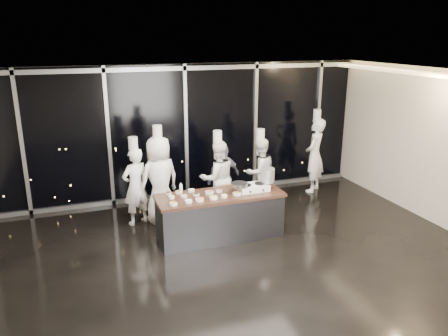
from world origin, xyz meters
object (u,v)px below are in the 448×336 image
object	(u,v)px
demo_counter	(220,216)
stove	(253,187)
chef_left	(160,179)
stock_pot	(268,175)
chef_right	(260,171)
frying_pan	(239,184)
chef_far_left	(136,185)
guest	(223,178)
chef_side	(315,155)
chef_center	(218,178)

from	to	relation	value
demo_counter	stove	bearing A→B (deg)	-1.22
chef_left	stock_pot	bearing A→B (deg)	127.88
chef_left	chef_right	distance (m)	2.39
demo_counter	stock_pot	bearing A→B (deg)	-0.11
stove	frying_pan	bearing A→B (deg)	-176.40
chef_far_left	chef_right	size ratio (longest dim) A/B	1.04
demo_counter	chef_far_left	bearing A→B (deg)	139.85
chef_far_left	chef_right	distance (m)	2.88
stove	guest	bearing A→B (deg)	95.87
stove	chef_right	size ratio (longest dim) A/B	0.33
frying_pan	stock_pot	world-z (taller)	stock_pot
demo_counter	chef_side	world-z (taller)	chef_side
stove	chef_side	size ratio (longest dim) A/B	0.29
stove	stock_pot	distance (m)	0.38
stove	chef_center	world-z (taller)	chef_center
chef_far_left	frying_pan	bearing A→B (deg)	121.10
frying_pan	chef_right	size ratio (longest dim) A/B	0.31
frying_pan	chef_side	size ratio (longest dim) A/B	0.27
stove	chef_right	xyz separation A→B (m)	(0.76, 1.39, -0.17)
chef_center	chef_right	xyz separation A→B (m)	(1.11, 0.24, -0.04)
chef_far_left	guest	xyz separation A→B (m)	(1.96, 0.07, -0.06)
chef_right	chef_far_left	bearing A→B (deg)	-10.87
stove	frying_pan	distance (m)	0.32
demo_counter	chef_far_left	distance (m)	1.91
chef_left	stove	bearing A→B (deg)	122.89
demo_counter	stock_pot	distance (m)	1.23
guest	chef_side	size ratio (longest dim) A/B	0.74
demo_counter	guest	world-z (taller)	guest
demo_counter	frying_pan	size ratio (longest dim) A/B	4.36
demo_counter	guest	bearing A→B (deg)	67.67
demo_counter	frying_pan	world-z (taller)	frying_pan
demo_counter	chef_far_left	xyz separation A→B (m)	(-1.43, 1.21, 0.39)
chef_left	guest	world-z (taller)	chef_left
chef_left	chef_center	xyz separation A→B (m)	(1.28, -0.03, -0.10)
chef_far_left	chef_left	world-z (taller)	chef_left
chef_far_left	stove	bearing A→B (deg)	125.66
demo_counter	frying_pan	bearing A→B (deg)	-6.03
chef_far_left	guest	world-z (taller)	chef_far_left
demo_counter	chef_side	xyz separation A→B (m)	(3.11, 1.74, 0.50)
stove	stock_pot	size ratio (longest dim) A/B	2.18
frying_pan	chef_left	size ratio (longest dim) A/B	0.27
stove	chef_center	distance (m)	1.21
chef_far_left	chef_left	bearing A→B (deg)	151.37
stove	stock_pot	xyz separation A→B (m)	(0.32, 0.01, 0.21)
chef_left	chef_side	distance (m)	4.09
guest	frying_pan	bearing A→B (deg)	59.45
frying_pan	chef_right	distance (m)	1.79
guest	chef_right	size ratio (longest dim) A/B	0.86
frying_pan	chef_side	bearing A→B (deg)	31.98
chef_center	guest	world-z (taller)	chef_center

